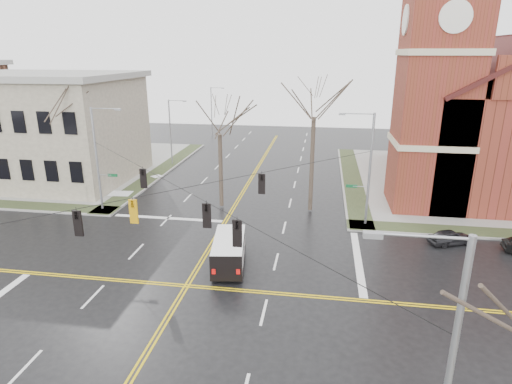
# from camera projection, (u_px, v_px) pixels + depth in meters

# --- Properties ---
(ground) EXTENTS (120.00, 120.00, 0.00)m
(ground) POSITION_uv_depth(u_px,v_px,m) (187.00, 286.00, 25.89)
(ground) COLOR black
(ground) RESTS_ON ground
(sidewalks) EXTENTS (80.00, 80.00, 0.17)m
(sidewalks) POSITION_uv_depth(u_px,v_px,m) (187.00, 285.00, 25.86)
(sidewalks) COLOR gray
(sidewalks) RESTS_ON ground
(road_markings) EXTENTS (100.00, 100.00, 0.01)m
(road_markings) POSITION_uv_depth(u_px,v_px,m) (187.00, 286.00, 25.89)
(road_markings) COLOR gold
(road_markings) RESTS_ON ground
(church) EXTENTS (24.28, 27.48, 27.50)m
(church) POSITION_uv_depth(u_px,v_px,m) (496.00, 105.00, 42.89)
(church) COLOR maroon
(church) RESTS_ON ground
(civic_building_a) EXTENTS (18.00, 14.00, 11.00)m
(civic_building_a) POSITION_uv_depth(u_px,v_px,m) (45.00, 130.00, 46.21)
(civic_building_a) COLOR gray
(civic_building_a) RESTS_ON ground
(signal_pole_ne) EXTENTS (2.75, 0.22, 9.00)m
(signal_pole_ne) POSITION_uv_depth(u_px,v_px,m) (368.00, 167.00, 33.48)
(signal_pole_ne) COLOR gray
(signal_pole_ne) RESTS_ON ground
(signal_pole_nw) EXTENTS (2.75, 0.22, 9.00)m
(signal_pole_nw) POSITION_uv_depth(u_px,v_px,m) (98.00, 156.00, 36.82)
(signal_pole_nw) COLOR gray
(signal_pole_nw) RESTS_ON ground
(signal_pole_se) EXTENTS (2.75, 0.22, 9.00)m
(signal_pole_se) POSITION_uv_depth(u_px,v_px,m) (443.00, 374.00, 11.88)
(signal_pole_se) COLOR gray
(signal_pole_se) RESTS_ON ground
(span_wires) EXTENTS (23.02, 23.02, 0.03)m
(span_wires) POSITION_uv_depth(u_px,v_px,m) (181.00, 188.00, 23.96)
(span_wires) COLOR black
(span_wires) RESTS_ON ground
(traffic_signals) EXTENTS (8.21, 8.26, 1.30)m
(traffic_signals) POSITION_uv_depth(u_px,v_px,m) (178.00, 205.00, 23.57)
(traffic_signals) COLOR black
(traffic_signals) RESTS_ON ground
(streetlight_north_a) EXTENTS (2.30, 0.20, 8.00)m
(streetlight_north_a) POSITION_uv_depth(u_px,v_px,m) (171.00, 130.00, 52.37)
(streetlight_north_a) COLOR gray
(streetlight_north_a) RESTS_ON ground
(streetlight_north_b) EXTENTS (2.30, 0.20, 8.00)m
(streetlight_north_b) POSITION_uv_depth(u_px,v_px,m) (212.00, 109.00, 71.15)
(streetlight_north_b) COLOR gray
(streetlight_north_b) RESTS_ON ground
(cargo_van) EXTENTS (2.67, 5.30, 1.93)m
(cargo_van) POSITION_uv_depth(u_px,v_px,m) (229.00, 249.00, 28.19)
(cargo_van) COLOR white
(cargo_van) RESTS_ON ground
(parked_car_a) EXTENTS (3.50, 2.45, 1.11)m
(parked_car_a) POSITION_uv_depth(u_px,v_px,m) (450.00, 237.00, 31.39)
(parked_car_a) COLOR black
(parked_car_a) RESTS_ON ground
(tree_nw_far) EXTENTS (4.00, 4.00, 11.68)m
(tree_nw_far) POSITION_uv_depth(u_px,v_px,m) (64.00, 111.00, 38.38)
(tree_nw_far) COLOR #332920
(tree_nw_far) RESTS_ON ground
(tree_nw_near) EXTENTS (4.00, 4.00, 9.82)m
(tree_nw_near) POSITION_uv_depth(u_px,v_px,m) (220.00, 129.00, 36.98)
(tree_nw_near) COLOR #332920
(tree_nw_near) RESTS_ON ground
(tree_ne) EXTENTS (4.00, 4.00, 12.30)m
(tree_ne) POSITION_uv_depth(u_px,v_px,m) (314.00, 111.00, 35.37)
(tree_ne) COLOR #332920
(tree_ne) RESTS_ON ground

